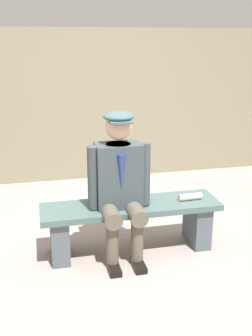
# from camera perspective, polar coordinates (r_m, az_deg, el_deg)

# --- Properties ---
(ground_plane) EXTENTS (30.00, 30.00, 0.00)m
(ground_plane) POSITION_cam_1_polar(r_m,az_deg,el_deg) (3.87, 0.68, -11.58)
(ground_plane) COLOR gray
(bench) EXTENTS (1.64, 0.43, 0.47)m
(bench) POSITION_cam_1_polar(r_m,az_deg,el_deg) (3.73, 0.70, -7.40)
(bench) COLOR #455F5B
(bench) RESTS_ON ground
(seated_man) EXTENTS (0.57, 0.56, 1.33)m
(seated_man) POSITION_cam_1_polar(r_m,az_deg,el_deg) (3.49, -0.90, -1.84)
(seated_man) COLOR #384549
(seated_man) RESTS_ON ground
(rolled_magazine) EXTENTS (0.23, 0.07, 0.06)m
(rolled_magazine) POSITION_cam_1_polar(r_m,az_deg,el_deg) (3.79, 9.15, -4.08)
(rolled_magazine) COLOR beige
(rolled_magazine) RESTS_ON bench
(stadium_wall) EXTENTS (12.00, 0.24, 2.06)m
(stadium_wall) POSITION_cam_1_polar(r_m,az_deg,el_deg) (5.66, -4.67, 8.93)
(stadium_wall) COLOR gray
(stadium_wall) RESTS_ON ground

